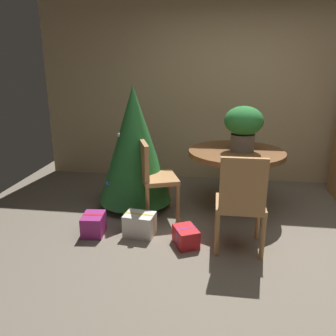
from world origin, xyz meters
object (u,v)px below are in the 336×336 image
Objects in this scene: gift_box_red at (186,237)px; wooden_chair_left_near at (153,174)px; gift_box_purple at (94,224)px; round_dining_table at (236,165)px; gift_box_cream at (140,224)px; wooden_chair_near at (241,200)px; holiday_tree at (134,145)px; flower_vase at (243,125)px.

wooden_chair_left_near is at bearing 125.21° from gift_box_red.
gift_box_purple is at bearing 174.63° from gift_box_red.
gift_box_cream is (-1.00, -0.81, -0.44)m from round_dining_table.
holiday_tree reaches higher than wooden_chair_near.
wooden_chair_near is at bearing -37.10° from holiday_tree.
holiday_tree is at bearing 142.90° from wooden_chair_near.
gift_box_cream reaches higher than gift_box_red.
round_dining_table is 0.76× the size of holiday_tree.
wooden_chair_left_near is 2.69× the size of gift_box_red.
gift_box_purple is 0.98m from gift_box_red.
gift_box_red is (-0.51, -0.96, -0.47)m from round_dining_table.
round_dining_table is 1.24m from holiday_tree.
holiday_tree is 4.48× the size of gift_box_red.
gift_box_red is 0.52m from gift_box_cream.
round_dining_table is at bearing 20.00° from wooden_chair_left_near.
holiday_tree reaches higher than gift_box_purple.
holiday_tree is at bearing -176.25° from round_dining_table.
wooden_chair_near reaches higher than wooden_chair_left_near.
gift_box_red is (0.98, -0.09, -0.02)m from gift_box_purple.
holiday_tree is at bearing 128.91° from gift_box_red.
wooden_chair_near is at bearing -4.63° from gift_box_red.
round_dining_table reaches higher than gift_box_cream.
flower_vase reaches higher than gift_box_cream.
wooden_chair_near is at bearing -90.00° from round_dining_table.
gift_box_cream is (-1.00, 0.18, -0.41)m from wooden_chair_near.
gift_box_purple is 0.90× the size of gift_box_red.
flower_vase is at bearing 4.18° from holiday_tree.
gift_box_purple is 0.49m from gift_box_cream.
round_dining_table reaches higher than gift_box_red.
gift_box_purple reaches higher than gift_box_red.
round_dining_table is 1.00m from wooden_chair_left_near.
flower_vase reaches higher than wooden_chair_left_near.
wooden_chair_near reaches higher than gift_box_cream.
gift_box_purple is at bearing -136.35° from wooden_chair_left_near.
wooden_chair_left_near is at bearing 43.65° from gift_box_purple.
wooden_chair_near is (-0.06, -1.01, -0.52)m from flower_vase.
holiday_tree is at bearing 106.04° from gift_box_cream.
flower_vase is 0.58× the size of wooden_chair_left_near.
wooden_chair_left_near reaches higher than round_dining_table.
wooden_chair_left_near is 0.86m from gift_box_purple.
round_dining_table is 1.00m from wooden_chair_near.
wooden_chair_left_near is 1.14m from wooden_chair_near.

